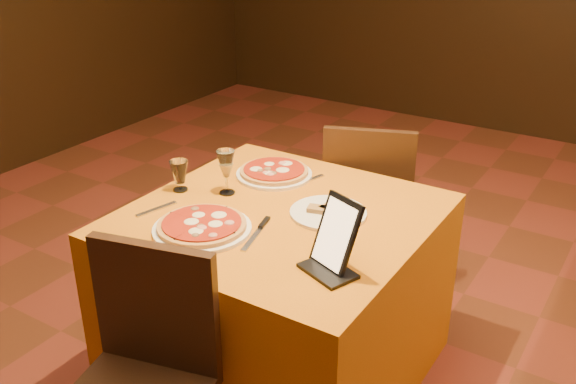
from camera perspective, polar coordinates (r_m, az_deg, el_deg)
The scene contains 12 objects.
floor at distance 2.90m, azimuth 2.42°, elevation -15.08°, with size 6.00×7.00×0.01m, color #5E2D19.
main_table at distance 2.65m, azimuth -0.69°, elevation -9.16°, with size 1.10×1.10×0.75m, color #C0680C.
chair_main_far at distance 3.23m, azimuth 7.20°, elevation -1.02°, with size 0.44×0.44×0.91m, color black, non-canonical shape.
pizza_near at distance 2.35m, azimuth -7.65°, elevation -3.08°, with size 0.36×0.36×0.03m.
pizza_far at distance 2.78m, azimuth -1.24°, elevation 1.74°, with size 0.33×0.33×0.03m.
cutlet_dish at distance 2.45m, azimuth 3.60°, elevation -1.74°, with size 0.29×0.29×0.03m.
wine_glass at distance 2.59m, azimuth -5.50°, elevation 1.79°, with size 0.08×0.08×0.19m, color tan, non-canonical shape.
water_glass at distance 2.66m, azimuth -9.63°, elevation 1.43°, with size 0.08×0.08×0.13m, color white, non-canonical shape.
tablet at distance 2.07m, azimuth 4.32°, elevation -3.71°, with size 0.16×0.01×0.24m, color black.
knife at distance 2.30m, azimuth -2.85°, elevation -3.79°, with size 0.25×0.02×0.01m, color #B5B4BB.
fork_near at distance 2.53m, azimuth -11.61°, elevation -1.50°, with size 0.18×0.02×0.01m, color #A9A8AF.
fork_far at distance 2.73m, azimuth 1.76°, elevation 1.02°, with size 0.18×0.02×0.01m, color #ABAAB0.
Camera 1 is at (1.09, -1.94, 1.86)m, focal length 40.00 mm.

